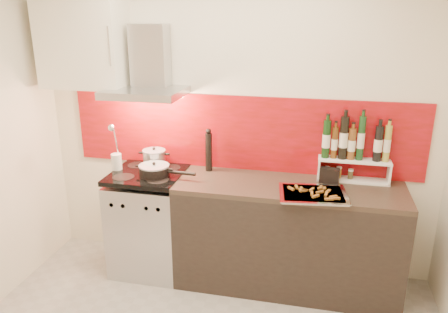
% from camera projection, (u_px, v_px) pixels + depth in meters
% --- Properties ---
extents(back_wall, '(3.40, 0.02, 2.60)m').
position_uv_depth(back_wall, '(236.00, 123.00, 3.70)').
color(back_wall, silver).
rests_on(back_wall, ground).
extents(backsplash, '(3.00, 0.02, 0.64)m').
position_uv_depth(backsplash, '(241.00, 133.00, 3.71)').
color(backsplash, maroon).
rests_on(backsplash, back_wall).
extents(range_stove, '(0.60, 0.60, 0.91)m').
position_uv_depth(range_stove, '(150.00, 222.00, 3.84)').
color(range_stove, '#B7B7BA').
rests_on(range_stove, ground).
extents(counter, '(1.80, 0.60, 0.90)m').
position_uv_depth(counter, '(287.00, 236.00, 3.59)').
color(counter, black).
rests_on(counter, ground).
extents(range_hood, '(0.62, 0.50, 0.61)m').
position_uv_depth(range_hood, '(148.00, 71.00, 3.56)').
color(range_hood, '#B7B7BA').
rests_on(range_hood, back_wall).
extents(upper_cabinet, '(0.70, 0.35, 0.72)m').
position_uv_depth(upper_cabinet, '(84.00, 44.00, 3.59)').
color(upper_cabinet, white).
rests_on(upper_cabinet, back_wall).
extents(stock_pot, '(0.20, 0.20, 0.17)m').
position_uv_depth(stock_pot, '(154.00, 158.00, 3.81)').
color(stock_pot, '#B7B7BA').
rests_on(stock_pot, range_stove).
extents(saute_pan, '(0.49, 0.25, 0.12)m').
position_uv_depth(saute_pan, '(155.00, 170.00, 3.61)').
color(saute_pan, black).
rests_on(saute_pan, range_stove).
extents(utensil_jar, '(0.09, 0.13, 0.43)m').
position_uv_depth(utensil_jar, '(116.00, 157.00, 3.71)').
color(utensil_jar, silver).
rests_on(utensil_jar, range_stove).
extents(pepper_mill, '(0.06, 0.06, 0.37)m').
position_uv_depth(pepper_mill, '(209.00, 151.00, 3.71)').
color(pepper_mill, black).
rests_on(pepper_mill, counter).
extents(step_shelf, '(0.56, 0.15, 0.54)m').
position_uv_depth(step_shelf, '(353.00, 151.00, 3.46)').
color(step_shelf, white).
rests_on(step_shelf, counter).
extents(caddy_box, '(0.16, 0.09, 0.13)m').
position_uv_depth(caddy_box, '(329.00, 176.00, 3.47)').
color(caddy_box, black).
rests_on(caddy_box, counter).
extents(baking_tray, '(0.54, 0.44, 0.03)m').
position_uv_depth(baking_tray, '(313.00, 194.00, 3.24)').
color(baking_tray, silver).
rests_on(baking_tray, counter).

